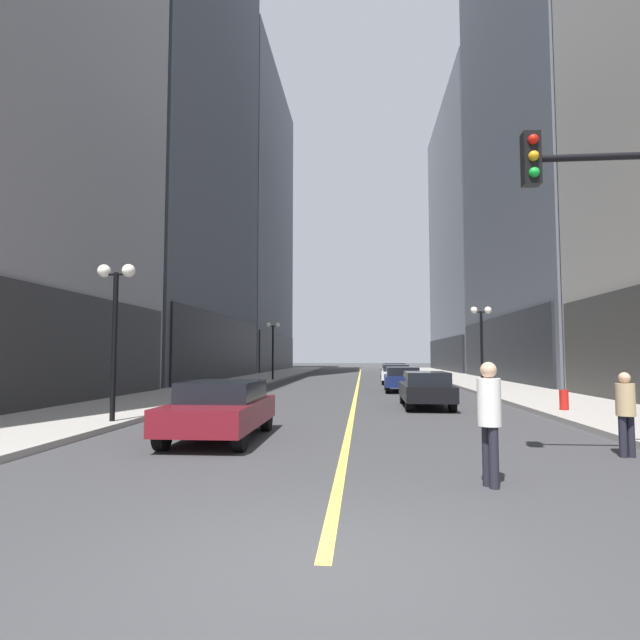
% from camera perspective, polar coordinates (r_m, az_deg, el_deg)
% --- Properties ---
extents(ground_plane, '(200.00, 200.00, 0.00)m').
position_cam_1_polar(ground_plane, '(39.80, 4.34, -6.79)').
color(ground_plane, '#38383A').
extents(sidewalk_left, '(4.50, 78.00, 0.15)m').
position_cam_1_polar(sidewalk_left, '(40.72, -7.42, -6.60)').
color(sidewalk_left, '#9E9991').
rests_on(sidewalk_left, ground).
extents(sidewalk_right, '(4.50, 78.00, 0.15)m').
position_cam_1_polar(sidewalk_right, '(40.57, 16.15, -6.48)').
color(sidewalk_right, '#9E9991').
rests_on(sidewalk_right, ground).
extents(lane_centre_stripe, '(0.16, 70.00, 0.01)m').
position_cam_1_polar(lane_centre_stripe, '(39.80, 4.34, -6.78)').
color(lane_centre_stripe, '#E5D64C').
rests_on(lane_centre_stripe, ground).
extents(building_left_mid, '(11.92, 24.00, 63.18)m').
position_cam_1_polar(building_left_mid, '(51.93, -17.44, 30.88)').
color(building_left_mid, '#4C515B').
rests_on(building_left_mid, ground).
extents(building_left_far, '(10.89, 26.00, 38.86)m').
position_cam_1_polar(building_left_far, '(68.99, -9.06, 10.63)').
color(building_left_far, slate).
rests_on(building_left_far, ground).
extents(building_right_mid, '(14.72, 24.00, 40.11)m').
position_cam_1_polar(building_right_mid, '(46.58, 28.00, 19.27)').
color(building_right_mid, slate).
rests_on(building_right_mid, ground).
extents(building_right_far, '(11.56, 26.00, 34.04)m').
position_cam_1_polar(building_right_far, '(68.33, 18.33, 8.87)').
color(building_right_far, '#4C515B').
rests_on(building_right_far, ground).
extents(car_maroon, '(1.86, 4.08, 1.32)m').
position_cam_1_polar(car_maroon, '(12.09, -11.00, -9.61)').
color(car_maroon, maroon).
rests_on(car_maroon, ground).
extents(car_black, '(1.77, 4.30, 1.32)m').
position_cam_1_polar(car_black, '(19.39, 11.75, -7.48)').
color(car_black, black).
rests_on(car_black, ground).
extents(car_navy, '(1.96, 4.16, 1.32)m').
position_cam_1_polar(car_navy, '(27.71, 9.19, -6.46)').
color(car_navy, '#141E4C').
rests_on(car_navy, ground).
extents(car_white, '(2.12, 4.66, 1.32)m').
position_cam_1_polar(car_white, '(35.55, 8.48, -5.92)').
color(car_white, silver).
rests_on(car_white, ground).
extents(car_silver, '(2.07, 4.24, 1.32)m').
position_cam_1_polar(car_silver, '(42.62, 8.25, -5.61)').
color(car_silver, '#B7B7BC').
rests_on(car_silver, ground).
extents(pedestrian_in_tan_trench, '(0.39, 0.39, 1.59)m').
position_cam_1_polar(pedestrian_in_tan_trench, '(11.36, 31.03, -8.43)').
color(pedestrian_in_tan_trench, black).
rests_on(pedestrian_in_tan_trench, ground).
extents(pedestrian_in_white_shirt, '(0.44, 0.44, 1.82)m').
position_cam_1_polar(pedestrian_in_white_shirt, '(7.98, 18.44, -9.87)').
color(pedestrian_in_white_shirt, black).
rests_on(pedestrian_in_white_shirt, ground).
extents(street_lamp_left_near, '(1.06, 0.36, 4.43)m').
position_cam_1_polar(street_lamp_left_near, '(15.05, -21.94, 1.40)').
color(street_lamp_left_near, black).
rests_on(street_lamp_left_near, ground).
extents(street_lamp_left_far, '(1.06, 0.36, 4.43)m').
position_cam_1_polar(street_lamp_left_far, '(38.45, -5.30, -2.02)').
color(street_lamp_left_far, black).
rests_on(street_lamp_left_far, ground).
extents(street_lamp_right_mid, '(1.06, 0.36, 4.43)m').
position_cam_1_polar(street_lamp_right_mid, '(27.26, 17.62, -1.02)').
color(street_lamp_right_mid, black).
rests_on(street_lamp_right_mid, ground).
extents(fire_hydrant_right, '(0.28, 0.28, 0.80)m').
position_cam_1_polar(fire_hydrant_right, '(18.60, 25.66, -8.30)').
color(fire_hydrant_right, red).
rests_on(fire_hydrant_right, ground).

